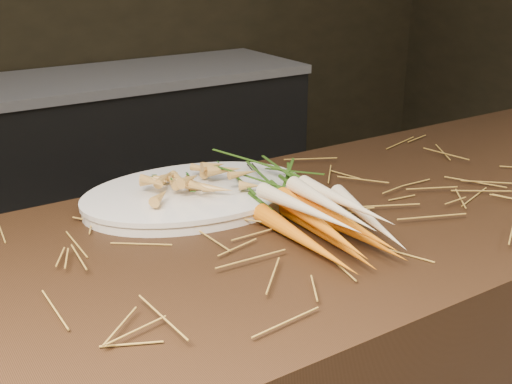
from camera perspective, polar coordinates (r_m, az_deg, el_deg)
back_counter at (r=3.07m, az=-12.54°, el=2.49°), size 1.82×0.62×0.84m
straw_bedding at (r=1.20m, az=4.70°, el=-2.24°), size 1.40×0.60×0.02m
root_veg_bunch at (r=1.21m, az=2.91°, el=-0.16°), size 0.19×0.52×0.10m
serving_platter at (r=1.29m, az=-5.46°, el=-0.42°), size 0.48×0.35×0.02m
roasted_veg_heap at (r=1.28m, az=-5.52°, el=1.12°), size 0.24×0.18×0.05m
serving_fork at (r=1.33m, az=1.27°, el=0.98°), size 0.06×0.17×0.00m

